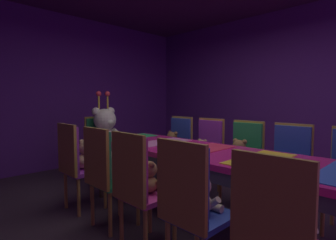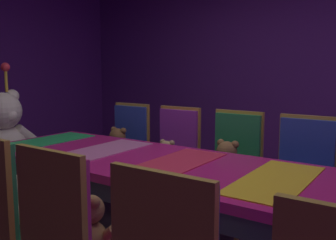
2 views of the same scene
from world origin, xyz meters
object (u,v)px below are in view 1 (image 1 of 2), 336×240
at_px(chair_left_0, 276,229).
at_px(chair_right_2, 245,153).
at_px(teddy_right_3, 201,150).
at_px(teddy_left_4, 87,156).
at_px(chair_right_3, 208,147).
at_px(teddy_left_2, 150,179).
at_px(chair_left_1, 189,199).
at_px(chair_right_1, 290,160).
at_px(chair_left_4, 74,159).
at_px(teddy_right_2, 239,154).
at_px(teddy_left_0, 287,223).
at_px(chair_right_4, 178,142).
at_px(teddy_left_1, 202,197).
at_px(king_teddy_bear, 105,133).
at_px(chair_left_3, 104,168).
at_px(chair_left_2, 136,180).
at_px(throne_chair, 100,142).
at_px(banquet_table, 202,158).
at_px(teddy_left_3, 116,168).
at_px(teddy_right_4, 172,143).

height_order(chair_left_0, chair_right_2, same).
bearing_deg(teddy_right_3, teddy_left_4, -23.60).
bearing_deg(chair_right_3, teddy_left_2, 19.06).
height_order(chair_left_1, chair_right_1, same).
height_order(chair_left_4, chair_right_3, same).
distance_m(teddy_right_2, teddy_right_3, 0.56).
distance_m(teddy_left_0, teddy_right_3, 2.15).
distance_m(teddy_right_3, chair_right_4, 0.58).
bearing_deg(chair_left_1, chair_left_0, -90.37).
relative_size(teddy_left_1, chair_left_4, 0.28).
distance_m(teddy_left_2, teddy_right_2, 1.36).
height_order(chair_left_0, chair_left_1, same).
xyz_separation_m(chair_right_1, teddy_right_3, (-0.13, 1.10, -0.03)).
distance_m(chair_left_1, king_teddy_bear, 2.53).
xyz_separation_m(teddy_left_1, teddy_left_4, (0.01, 1.68, 0.03)).
distance_m(chair_right_2, chair_right_3, 0.56).
xyz_separation_m(chair_right_1, teddy_right_2, (-0.14, 0.54, -0.00)).
distance_m(teddy_left_0, chair_left_3, 1.66).
height_order(teddy_left_2, teddy_left_4, teddy_left_4).
relative_size(chair_left_3, teddy_left_4, 2.81).
bearing_deg(chair_left_0, chair_right_2, 33.63).
relative_size(teddy_left_2, chair_right_2, 0.30).
distance_m(chair_left_3, chair_right_4, 1.74).
xyz_separation_m(chair_right_1, chair_right_2, (0.01, 0.54, 0.00)).
distance_m(chair_left_0, chair_right_2, 1.99).
relative_size(chair_left_0, teddy_left_1, 3.52).
bearing_deg(chair_right_1, teddy_left_1, -0.71).
height_order(chair_left_2, teddy_right_2, chair_left_2).
distance_m(teddy_left_0, chair_left_2, 1.15).
relative_size(chair_right_1, throne_chair, 1.00).
height_order(banquet_table, throne_chair, throne_chair).
bearing_deg(chair_right_1, chair_left_2, -19.65).
bearing_deg(banquet_table, chair_right_3, 33.72).
height_order(teddy_left_3, chair_left_4, chair_left_4).
xyz_separation_m(chair_left_3, chair_right_1, (1.62, -1.10, 0.00)).
bearing_deg(chair_left_2, chair_left_0, -90.39).
relative_size(banquet_table, teddy_left_2, 10.00).
xyz_separation_m(teddy_left_2, king_teddy_bear, (0.69, 1.82, 0.17)).
relative_size(teddy_left_3, chair_right_3, 0.29).
bearing_deg(teddy_right_2, king_teddy_bear, -70.26).
bearing_deg(teddy_left_2, chair_left_1, -104.60).
bearing_deg(teddy_left_2, chair_right_1, -21.37).
bearing_deg(teddy_left_2, teddy_left_1, -90.50).
xyz_separation_m(chair_left_1, teddy_right_4, (1.51, 1.65, -0.00)).
bearing_deg(teddy_right_3, chair_left_2, 19.05).
bearing_deg(chair_right_2, chair_left_1, 17.53).
relative_size(chair_left_2, chair_right_3, 1.00).
xyz_separation_m(banquet_table, chair_left_4, (-0.83, 1.13, -0.06)).
height_order(chair_right_1, chair_right_3, same).
xyz_separation_m(teddy_left_0, chair_left_4, (-0.13, 2.25, 0.02)).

